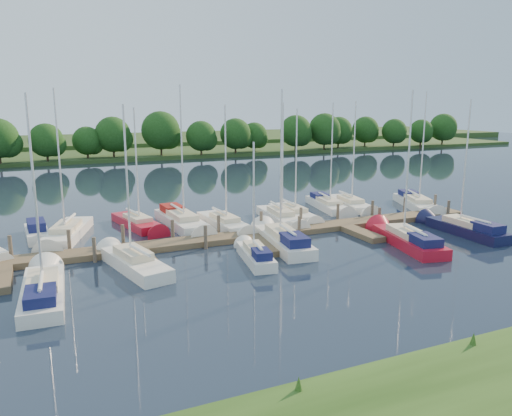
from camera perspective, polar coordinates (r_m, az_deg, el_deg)
name	(u,v)px	position (r m, az deg, el deg)	size (l,w,h in m)	color
ground	(300,271)	(29.59, 5.11, -7.23)	(260.00, 260.00, 0.00)	#17212F
dock	(251,238)	(35.79, -0.59, -3.44)	(40.00, 6.00, 0.40)	brown
mooring_pilings	(245,229)	(36.69, -1.29, -2.41)	(38.24, 2.84, 2.00)	#473D33
far_shore	(111,152)	(100.73, -16.22, 6.12)	(180.00, 30.00, 0.60)	#2A461B
distant_hill	(96,141)	(125.43, -17.87, 7.26)	(220.00, 40.00, 1.40)	#314B20
treeline	(130,136)	(87.78, -14.24, 7.97)	(145.74, 10.21, 8.32)	#38281C
motorboat	(37,233)	(40.01, -23.74, -2.63)	(1.72, 5.24, 1.52)	white
sailboat_n_2	(66,235)	(38.82, -20.85, -2.90)	(4.26, 8.77, 11.10)	white
sailboat_n_3	(138,224)	(40.59, -13.29, -1.81)	(3.03, 7.73, 9.69)	#B31023
sailboat_n_4	(182,223)	(40.20, -8.44, -1.65)	(2.60, 9.04, 11.47)	white
sailboat_n_5	(225,224)	(39.51, -3.53, -1.88)	(2.31, 7.84, 9.93)	white
sailboat_n_6	(281,219)	(41.38, 2.85, -1.23)	(2.54, 7.94, 10.10)	white
sailboat_n_7	(294,215)	(42.84, 4.37, -0.80)	(2.06, 7.49, 9.59)	white
sailboat_n_8	(328,206)	(46.81, 8.27, 0.25)	(2.98, 8.03, 10.07)	white
sailboat_n_9	(351,205)	(47.54, 10.76, 0.30)	(2.92, 8.11, 10.21)	white
sailboat_n_10	(417,204)	(49.36, 17.95, 0.40)	(4.62, 8.68, 11.07)	white
sailboat_s_0	(43,291)	(27.80, -23.14, -8.76)	(2.38, 8.33, 10.56)	white
sailboat_s_1	(133,264)	(30.69, -13.83, -6.27)	(3.21, 7.80, 10.08)	white
sailboat_s_2	(255,256)	(31.23, -0.09, -5.51)	(2.22, 5.94, 7.76)	white
sailboat_s_3	(283,241)	(34.46, 3.05, -3.82)	(2.97, 8.64, 11.03)	white
sailboat_s_4	(407,240)	(36.20, 16.83, -3.57)	(3.53, 8.65, 10.96)	#B31023
sailboat_s_5	(464,230)	(40.65, 22.71, -2.31)	(2.13, 8.03, 10.39)	#0F1234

